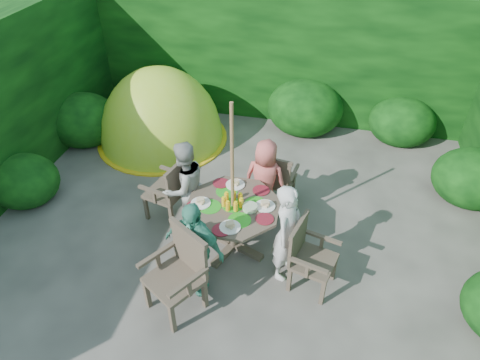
% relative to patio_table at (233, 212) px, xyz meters
% --- Properties ---
extents(ground, '(60.00, 60.00, 0.00)m').
position_rel_patio_table_xyz_m(ground, '(-0.04, 0.09, -0.63)').
color(ground, '#42403B').
rests_on(ground, ground).
extents(hedge_enclosure, '(9.00, 9.00, 2.50)m').
position_rel_patio_table_xyz_m(hedge_enclosure, '(-0.04, 1.42, 0.62)').
color(hedge_enclosure, black).
rests_on(hedge_enclosure, ground).
extents(patio_table, '(1.65, 1.65, 0.89)m').
position_rel_patio_table_xyz_m(patio_table, '(0.00, 0.00, 0.00)').
color(patio_table, '#3E3328').
rests_on(patio_table, ground).
extents(parasol_pole, '(0.06, 0.06, 2.20)m').
position_rel_patio_table_xyz_m(parasol_pole, '(-0.00, 0.00, 0.47)').
color(parasol_pole, brown).
rests_on(parasol_pole, ground).
extents(garden_chair_right, '(0.61, 0.65, 0.91)m').
position_rel_patio_table_xyz_m(garden_chair_right, '(1.02, -0.39, -0.14)').
color(garden_chair_right, '#3E3328').
rests_on(garden_chair_right, ground).
extents(garden_chair_left, '(0.62, 0.67, 0.95)m').
position_rel_patio_table_xyz_m(garden_chair_left, '(-1.03, 0.40, -0.12)').
color(garden_chair_left, '#3E3328').
rests_on(garden_chair_left, ground).
extents(garden_chair_back, '(0.59, 0.54, 0.89)m').
position_rel_patio_table_xyz_m(garden_chair_back, '(0.40, 1.03, -0.15)').
color(garden_chair_back, '#3E3328').
rests_on(garden_chair_back, ground).
extents(garden_chair_front, '(0.81, 0.78, 1.03)m').
position_rel_patio_table_xyz_m(garden_chair_front, '(-0.37, -1.03, -0.08)').
color(garden_chair_front, '#3E3328').
rests_on(garden_chair_front, ground).
extents(child_right, '(0.45, 0.57, 1.37)m').
position_rel_patio_table_xyz_m(child_right, '(0.74, -0.28, 0.06)').
color(child_right, silver).
rests_on(child_right, ground).
extents(child_left, '(0.81, 0.84, 1.37)m').
position_rel_patio_table_xyz_m(child_left, '(-0.75, 0.28, 0.06)').
color(child_left, '#A1A39D').
rests_on(child_left, ground).
extents(child_back, '(0.67, 0.48, 1.27)m').
position_rel_patio_table_xyz_m(child_back, '(0.28, 0.75, 0.01)').
color(child_back, '#D15B56').
rests_on(child_back, ground).
extents(child_front, '(0.83, 0.50, 1.33)m').
position_rel_patio_table_xyz_m(child_front, '(-0.29, -0.75, 0.04)').
color(child_front, teal).
rests_on(child_front, ground).
extents(dome_tent, '(2.72, 2.72, 2.76)m').
position_rel_patio_table_xyz_m(dome_tent, '(-1.98, 2.38, -0.63)').
color(dome_tent, '#B0D529').
rests_on(dome_tent, ground).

